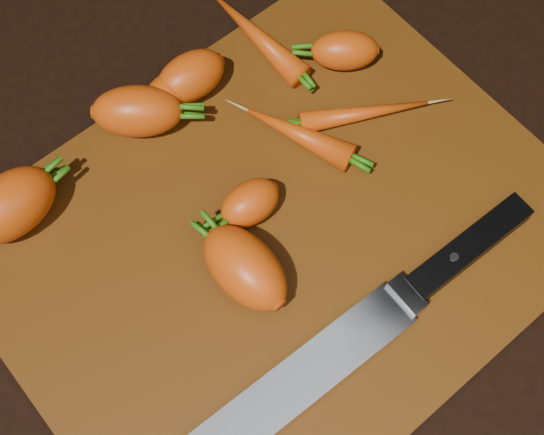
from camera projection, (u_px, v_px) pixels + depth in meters
ground at (279, 241)px, 0.69m from camera, size 2.00×2.00×0.01m
cutting_board at (279, 236)px, 0.68m from camera, size 0.50×0.40×0.01m
carrot_0 at (11, 205)px, 0.66m from camera, size 0.09×0.06×0.06m
carrot_1 at (250, 203)px, 0.67m from camera, size 0.06×0.04×0.04m
carrot_2 at (137, 111)px, 0.70m from camera, size 0.10×0.09×0.05m
carrot_3 at (245, 268)px, 0.63m from camera, size 0.06×0.09×0.05m
carrot_4 at (191, 77)px, 0.72m from camera, size 0.07×0.05×0.04m
carrot_5 at (167, 95)px, 0.71m from camera, size 0.06×0.05×0.04m
carrot_6 at (345, 50)px, 0.73m from camera, size 0.08×0.07×0.04m
carrot_7 at (258, 37)px, 0.75m from camera, size 0.03×0.13×0.03m
carrot_8 at (365, 113)px, 0.71m from camera, size 0.12×0.08×0.02m
carrot_9 at (299, 134)px, 0.70m from camera, size 0.07×0.11×0.03m
knife at (316, 368)px, 0.62m from camera, size 0.38×0.05×0.02m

